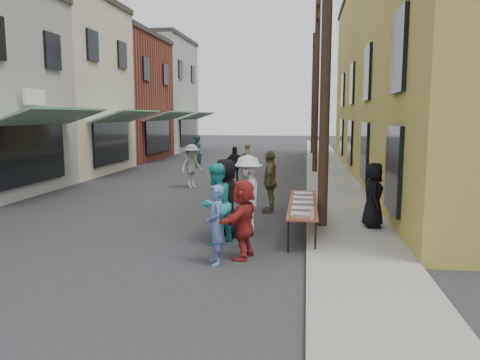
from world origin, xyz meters
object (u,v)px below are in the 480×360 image
(utility_pole_mid, at_px, (317,84))
(server, at_px, (373,195))
(utility_pole_far, at_px, (313,95))
(serving_table, at_px, (303,204))
(catering_tray_sausage, at_px, (302,215))
(guest_front_c, at_px, (216,204))
(guest_front_a, at_px, (226,198))
(utility_pole_near, at_px, (326,52))

(utility_pole_mid, distance_m, server, 12.60)
(utility_pole_far, bearing_deg, serving_table, -91.17)
(utility_pole_far, height_order, serving_table, utility_pole_far)
(utility_pole_far, xyz_separation_m, serving_table, (-0.50, -24.39, -3.79))
(serving_table, xyz_separation_m, catering_tray_sausage, (-0.00, -1.65, 0.08))
(serving_table, distance_m, guest_front_c, 2.44)
(serving_table, bearing_deg, utility_pole_far, 88.83)
(utility_pole_mid, distance_m, catering_tray_sausage, 14.53)
(serving_table, distance_m, catering_tray_sausage, 1.65)
(utility_pole_mid, xyz_separation_m, catering_tray_sausage, (-0.50, -14.04, -3.71))
(catering_tray_sausage, height_order, guest_front_a, guest_front_a)
(serving_table, distance_m, server, 1.82)
(utility_pole_near, height_order, guest_front_a, utility_pole_near)
(catering_tray_sausage, bearing_deg, utility_pole_near, 76.20)
(utility_pole_mid, distance_m, guest_front_a, 13.85)
(catering_tray_sausage, xyz_separation_m, server, (1.77, 2.02, 0.14))
(utility_pole_near, relative_size, catering_tray_sausage, 18.00)
(utility_pole_near, height_order, server, utility_pole_near)
(guest_front_c, bearing_deg, utility_pole_mid, -166.43)
(utility_pole_mid, relative_size, guest_front_a, 4.70)
(utility_pole_far, xyz_separation_m, catering_tray_sausage, (-0.50, -26.04, -3.71))
(utility_pole_mid, height_order, guest_front_a, utility_pole_mid)
(utility_pole_mid, bearing_deg, utility_pole_far, 90.00)
(guest_front_c, bearing_deg, utility_pole_far, -161.75)
(utility_pole_far, relative_size, guest_front_a, 4.70)
(serving_table, height_order, guest_front_a, guest_front_a)
(utility_pole_near, height_order, serving_table, utility_pole_near)
(utility_pole_far, height_order, guest_front_a, utility_pole_far)
(utility_pole_mid, xyz_separation_m, guest_front_a, (-2.34, -13.18, -3.54))
(catering_tray_sausage, height_order, guest_front_c, guest_front_c)
(utility_pole_far, xyz_separation_m, guest_front_c, (-2.47, -25.80, -3.56))
(guest_front_c, bearing_deg, guest_front_a, -168.22)
(serving_table, xyz_separation_m, guest_front_a, (-1.84, -0.79, 0.25))
(utility_pole_mid, bearing_deg, serving_table, -92.31)
(utility_pole_mid, bearing_deg, guest_front_c, -100.16)
(server, bearing_deg, serving_table, 104.34)
(guest_front_a, relative_size, server, 1.15)
(utility_pole_mid, height_order, serving_table, utility_pole_mid)
(utility_pole_near, xyz_separation_m, catering_tray_sausage, (-0.50, -2.04, -3.71))
(guest_front_a, distance_m, server, 3.80)
(server, bearing_deg, utility_pole_far, 5.64)
(serving_table, height_order, guest_front_c, guest_front_c)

